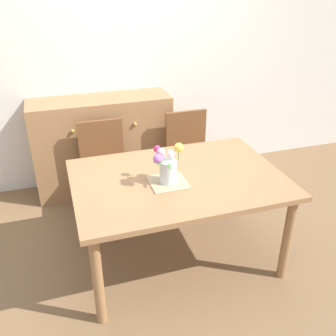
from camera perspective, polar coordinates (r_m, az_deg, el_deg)
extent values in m
plane|color=brown|center=(3.22, 1.37, -13.18)|extent=(12.00, 12.00, 0.00)
cube|color=silver|center=(4.05, -6.14, 17.44)|extent=(7.00, 0.10, 2.80)
cube|color=#9E7047|center=(2.80, 1.54, -1.72)|extent=(1.55, 1.08, 0.04)
cylinder|color=#9E7047|center=(2.54, -10.60, -16.50)|extent=(0.07, 0.07, 0.71)
cylinder|color=#9E7047|center=(2.95, 17.62, -10.22)|extent=(0.07, 0.07, 0.71)
cylinder|color=#9E7047|center=(3.27, -12.95, -5.49)|extent=(0.07, 0.07, 0.71)
cylinder|color=#9E7047|center=(3.60, 9.57, -1.84)|extent=(0.07, 0.07, 0.71)
cube|color=brown|center=(3.53, -9.39, -0.58)|extent=(0.42, 0.42, 0.04)
cylinder|color=brown|center=(3.52, -5.72, -4.89)|extent=(0.04, 0.04, 0.44)
cylinder|color=brown|center=(3.48, -11.53, -5.79)|extent=(0.04, 0.04, 0.44)
cylinder|color=brown|center=(3.83, -6.91, -2.11)|extent=(0.04, 0.04, 0.44)
cylinder|color=brown|center=(3.79, -12.24, -2.91)|extent=(0.04, 0.04, 0.44)
cube|color=brown|center=(3.61, -10.16, 4.00)|extent=(0.42, 0.04, 0.42)
cube|color=brown|center=(3.73, 3.66, 1.32)|extent=(0.42, 0.42, 0.04)
cylinder|color=brown|center=(3.76, 7.10, -2.74)|extent=(0.04, 0.04, 0.44)
cylinder|color=brown|center=(3.64, 1.91, -3.63)|extent=(0.04, 0.04, 0.44)
cylinder|color=brown|center=(4.04, 5.03, -0.29)|extent=(0.04, 0.04, 0.44)
cylinder|color=brown|center=(3.93, 0.17, -1.04)|extent=(0.04, 0.04, 0.44)
cube|color=brown|center=(3.80, 2.72, 5.63)|extent=(0.42, 0.04, 0.42)
cube|color=#9E7047|center=(3.99, -9.84, 3.50)|extent=(1.40, 0.44, 1.00)
sphere|color=#B7933D|center=(3.65, -14.27, 5.43)|extent=(0.04, 0.04, 0.04)
sphere|color=#B7933D|center=(3.72, -5.02, 6.64)|extent=(0.04, 0.04, 0.04)
sphere|color=#B7933D|center=(3.81, -13.58, -0.14)|extent=(0.04, 0.04, 0.04)
sphere|color=#B7933D|center=(3.88, -4.78, 1.12)|extent=(0.04, 0.04, 0.04)
cube|color=tan|center=(2.71, 0.00, -2.17)|extent=(0.26, 0.26, 0.01)
cylinder|color=silver|center=(2.67, 0.00, -0.55)|extent=(0.12, 0.12, 0.17)
sphere|color=white|center=(2.63, 0.49, 2.16)|extent=(0.06, 0.06, 0.06)
cylinder|color=#478438|center=(2.64, 0.49, 1.62)|extent=(0.01, 0.01, 0.06)
sphere|color=#EA9EBC|center=(2.63, -1.02, 2.01)|extent=(0.06, 0.06, 0.06)
cylinder|color=#478438|center=(2.64, -1.01, 1.50)|extent=(0.01, 0.01, 0.05)
sphere|color=#EFD14C|center=(2.63, 1.64, 3.11)|extent=(0.07, 0.07, 0.07)
cylinder|color=#478438|center=(2.65, 1.63, 2.16)|extent=(0.01, 0.01, 0.10)
sphere|color=#D12D66|center=(2.66, -1.66, 2.91)|extent=(0.05, 0.05, 0.05)
cylinder|color=#478438|center=(2.68, -1.65, 2.20)|extent=(0.01, 0.01, 0.07)
sphere|color=#EA9EBC|center=(2.56, -1.10, 2.35)|extent=(0.06, 0.06, 0.06)
cylinder|color=#478438|center=(2.58, -1.09, 1.42)|extent=(0.01, 0.01, 0.09)
sphere|color=#B266C6|center=(2.55, -1.55, 1.41)|extent=(0.07, 0.07, 0.07)
cylinder|color=#478438|center=(2.56, -1.54, 0.80)|extent=(0.01, 0.01, 0.06)
ellipsoid|color=#478438|center=(2.56, 0.26, 0.28)|extent=(0.03, 0.07, 0.02)
ellipsoid|color=#478438|center=(2.61, -1.51, 0.95)|extent=(0.07, 0.03, 0.02)
ellipsoid|color=#478438|center=(2.55, -1.13, 0.86)|extent=(0.07, 0.06, 0.04)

